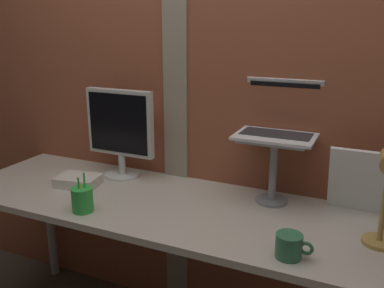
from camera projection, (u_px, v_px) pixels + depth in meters
The scene contains 9 objects.
brick_wall_back at pixel (214, 74), 1.99m from camera, with size 3.72×0.16×2.58m.
desk at pixel (182, 221), 1.82m from camera, with size 2.18×0.64×0.77m.
monitor at pixel (120, 128), 2.07m from camera, with size 0.36×0.18×0.45m.
laptop_stand at pixel (274, 160), 1.78m from camera, with size 0.28×0.22×0.29m.
laptop at pixel (280, 119), 1.80m from camera, with size 0.33×0.31×0.24m.
whiteboard_panel at pixel (378, 184), 1.66m from camera, with size 0.38×0.02×0.29m, color white.
pen_cup at pixel (82, 199), 1.73m from camera, with size 0.09×0.09×0.16m.
coffee_mug at pixel (289, 246), 1.39m from camera, with size 0.13×0.09×0.08m.
paper_clutter_stack at pixel (78, 181), 2.01m from camera, with size 0.20×0.14×0.05m, color silver.
Camera 1 is at (0.74, -1.51, 1.53)m, focal length 39.01 mm.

